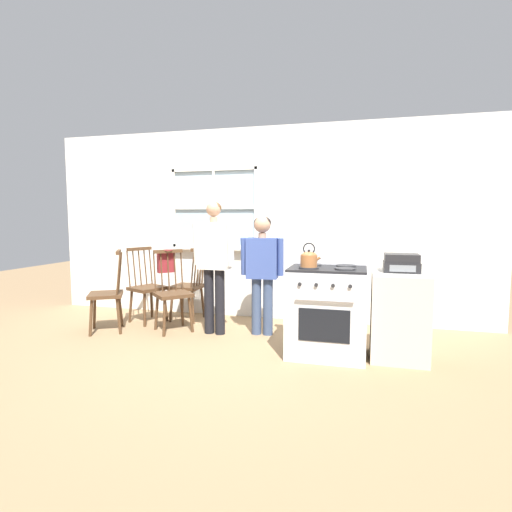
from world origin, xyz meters
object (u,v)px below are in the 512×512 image
Objects in this scene: chair_by_window at (173,294)px; stove at (327,310)px; person_teen_center at (262,263)px; chair_near_wall at (147,288)px; side_counter at (399,316)px; chair_near_stove at (189,287)px; kettle at (309,259)px; stereo at (401,263)px; person_elderly_left at (214,256)px; chair_center_cluster at (108,295)px; handbag at (166,262)px; potted_plant at (209,239)px.

stove is (1.97, -0.40, 0.00)m from chair_by_window.
person_teen_center is 1.34× the size of stove.
chair_near_wall is 3.31m from side_counter.
kettle is at bearing 60.01° from chair_near_stove.
stereo reaches higher than side_counter.
chair_near_stove is at bearing 161.05° from stereo.
stove reaches higher than side_counter.
chair_near_stove is 2.22m from stove.
person_teen_center is 5.89× the size of kettle.
side_counter is at bearing -6.82° from person_elderly_left.
chair_near_stove is at bearing -40.79° from chair_near_wall.
stove is at bearing 36.38° from kettle.
chair_center_cluster is 3.35× the size of handbag.
side_counter is (2.53, -1.25, -0.67)m from potted_plant.
handbag is at bearing 165.12° from stove.
chair_by_window is 0.55m from chair_near_stove.
person_elderly_left is 0.60m from person_teen_center.
chair_by_window is 0.71× the size of person_teen_center.
person_teen_center is (1.17, -0.42, 0.41)m from chair_near_stove.
chair_near_stove is at bearing 154.51° from stove.
chair_center_cluster is 3.01× the size of potted_plant.
stereo is at bearing -10.85° from handbag.
stove is 2.25m from handbag.
person_teen_center is at bearing 147.28° from stove.
potted_plant reaches higher than side_counter.
chair_center_cluster and handbag have the same top height.
chair_near_stove is (-0.03, 0.55, 0.00)m from chair_by_window.
stove reaches higher than chair_near_wall.
chair_center_cluster is 3.47m from side_counter.
person_elderly_left reaches higher than stove.
stove is 1.20× the size of side_counter.
chair_near_wall and chair_center_cluster have the same top height.
chair_near_stove is 0.76m from potted_plant.
kettle is (1.82, -1.09, 0.55)m from chair_near_stove.
chair_by_window is 0.95× the size of stove.
person_elderly_left reaches higher than chair_center_cluster.
person_elderly_left reaches higher than potted_plant.
chair_by_window is at bearing 76.74° from chair_center_cluster.
person_elderly_left is at bearing -173.28° from person_teen_center.
person_elderly_left reaches higher than chair_near_stove.
kettle is 0.91m from stereo.
chair_near_wall is 2.62m from stove.
handbag is at bearing 173.83° from person_teen_center.
chair_near_wall is at bearing 104.99° from chair_by_window.
handbag is at bearing -114.05° from potted_plant.
kettle reaches higher than chair_near_stove.
chair_near_stove and handbag have the same top height.
chair_by_window is at bearing -99.95° from potted_plant.
side_counter is at bearing 90.00° from stereo.
side_counter is at bearing 10.92° from kettle.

